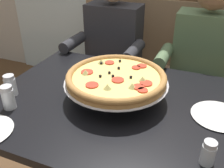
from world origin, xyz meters
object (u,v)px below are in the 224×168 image
shaker_parmesan (208,154)px  diner_right (201,64)px  dining_table (117,116)px  patio_chair (80,18)px  shaker_oregano (8,99)px  diner_left (109,50)px  plate_near_right (219,115)px  shaker_pepper_flakes (11,87)px  booth_bench (157,79)px  pizza (116,78)px

shaker_parmesan → diner_right: bearing=96.1°
dining_table → patio_chair: patio_chair is taller
diner_right → patio_chair: bearing=140.9°
diner_right → shaker_parmesan: size_ratio=13.21×
dining_table → shaker_oregano: size_ratio=10.94×
diner_left → plate_near_right: 1.00m
dining_table → shaker_pepper_flakes: shaker_pepper_flakes is taller
shaker_parmesan → patio_chair: 2.87m
booth_bench → shaker_parmesan: booth_bench is taller
pizza → plate_near_right: pizza is taller
dining_table → patio_chair: 2.41m
pizza → diner_left: bearing=116.0°
pizza → shaker_pepper_flakes: pizza is taller
diner_right → patio_chair: (-1.65, 1.34, -0.19)m
dining_table → shaker_oregano: shaker_oregano is taller
booth_bench → shaker_parmesan: 1.31m
patio_chair → shaker_parmesan: bearing=-52.2°
diner_left → diner_right: (0.66, 0.00, 0.00)m
booth_bench → diner_right: size_ratio=1.16×
diner_right → diner_left: bearing=180.0°
shaker_oregano → plate_near_right: (0.91, 0.30, -0.04)m
plate_near_right → diner_right: bearing=101.7°
diner_right → shaker_pepper_flakes: diner_right is taller
diner_left → diner_right: bearing=0.0°
diner_right → booth_bench: bearing=141.2°
dining_table → diner_left: diner_left is taller
shaker_pepper_flakes → shaker_oregano: shaker_oregano is taller
diner_left → shaker_parmesan: diner_left is taller
shaker_parmesan → pizza: bearing=148.1°
diner_right → shaker_parmesan: (0.10, -0.92, 0.07)m
diner_left → patio_chair: diner_left is taller
dining_table → patio_chair: size_ratio=1.46×
booth_bench → pizza: (-0.02, -0.90, 0.44)m
booth_bench → shaker_pepper_flakes: (-0.52, -1.08, 0.38)m
shaker_pepper_flakes → booth_bench: bearing=64.3°
pizza → shaker_parmesan: 0.54m
diner_left → shaker_oregano: size_ratio=11.09×
shaker_oregano → shaker_parmesan: 0.88m
booth_bench → shaker_pepper_flakes: 1.26m
shaker_oregano → plate_near_right: bearing=18.2°
plate_near_right → diner_left: bearing=142.3°
shaker_oregano → diner_right: bearing=49.3°
dining_table → shaker_pepper_flakes: size_ratio=11.50×
shaker_pepper_flakes → shaker_parmesan: shaker_pepper_flakes is taller
booth_bench → diner_right: (0.33, -0.27, 0.31)m
diner_left → pizza: diner_left is taller
shaker_pepper_flakes → diner_left: bearing=76.9°
diner_right → pizza: 0.74m
shaker_oregano → plate_near_right: shaker_oregano is taller
pizza → patio_chair: (-1.30, 1.98, -0.32)m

